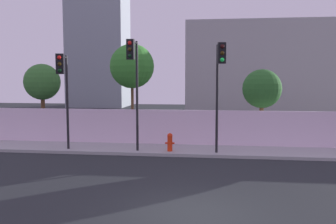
{
  "coord_description": "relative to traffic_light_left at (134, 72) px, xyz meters",
  "views": [
    {
      "loc": [
        0.53,
        -9.37,
        3.63
      ],
      "look_at": [
        -1.49,
        6.5,
        2.12
      ],
      "focal_mm": 38.98,
      "sensor_mm": 36.0,
      "label": 1
    }
  ],
  "objects": [
    {
      "name": "roadside_tree_midleft",
      "position": [
        -0.91,
        3.67,
        0.37
      ],
      "size": [
        2.48,
        2.48,
        5.51
      ],
      "color": "brown",
      "rests_on": "ground"
    },
    {
      "name": "traffic_light_left",
      "position": [
        0.0,
        0.0,
        0.0
      ],
      "size": [
        0.36,
        1.19,
        5.18
      ],
      "color": "black",
      "rests_on": "sidewalk"
    },
    {
      "name": "roadside_tree_midright",
      "position": [
        6.21,
        3.67,
        -0.87
      ],
      "size": [
        2.09,
        2.09,
        4.09
      ],
      "color": "brown",
      "rests_on": "ground"
    },
    {
      "name": "low_building_distant",
      "position": [
        7.64,
        16.43,
        0.26
      ],
      "size": [
        12.69,
        6.0,
        8.3
      ],
      "primitive_type": "cube",
      "color": "#A2A2A2",
      "rests_on": "ground"
    },
    {
      "name": "perimeter_wall",
      "position": [
        3.14,
        2.43,
        -2.84
      ],
      "size": [
        36.0,
        0.18,
        1.8
      ],
      "primitive_type": "cube",
      "color": "silver",
      "rests_on": "sidewalk"
    },
    {
      "name": "roadside_tree_leftmost",
      "position": [
        -6.24,
        3.67,
        -0.53
      ],
      "size": [
        2.09,
        2.09,
        4.43
      ],
      "color": "brown",
      "rests_on": "ground"
    },
    {
      "name": "ground_plane",
      "position": [
        3.14,
        -7.06,
        -3.89
      ],
      "size": [
        80.0,
        80.0,
        0.0
      ],
      "primitive_type": "plane",
      "color": "#24282A"
    },
    {
      "name": "fire_hydrant",
      "position": [
        1.6,
        0.53,
        -3.28
      ],
      "size": [
        0.44,
        0.26,
        0.86
      ],
      "color": "red",
      "rests_on": "sidewalk"
    },
    {
      "name": "traffic_light_center",
      "position": [
        3.89,
        -0.07,
        -0.13
      ],
      "size": [
        0.41,
        1.31,
        4.98
      ],
      "color": "black",
      "rests_on": "sidewalk"
    },
    {
      "name": "traffic_light_right",
      "position": [
        -3.26,
        -0.28,
        -0.41
      ],
      "size": [
        0.54,
        1.66,
        4.54
      ],
      "color": "black",
      "rests_on": "sidewalk"
    },
    {
      "name": "sidewalk",
      "position": [
        3.14,
        1.14,
        -3.82
      ],
      "size": [
        36.0,
        2.4,
        0.15
      ],
      "primitive_type": "cube",
      "color": "#A2A2A2",
      "rests_on": "ground"
    }
  ]
}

